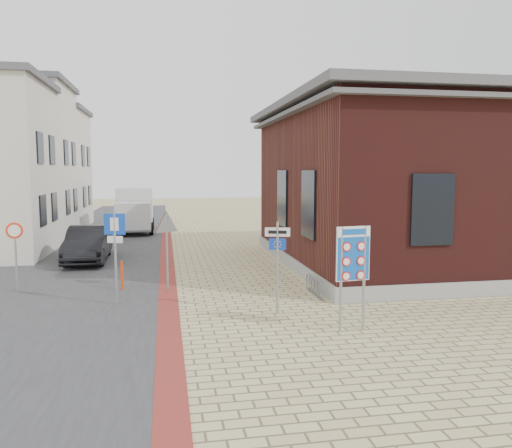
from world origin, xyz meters
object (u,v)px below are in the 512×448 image
object	(u,v)px
box_truck	(135,209)
bollard	(122,276)
sedan	(88,244)
parking_sign	(115,240)
essen_sign	(277,253)
border_sign	(353,256)

from	to	relation	value
box_truck	bollard	world-z (taller)	box_truck
sedan	parking_sign	bearing A→B (deg)	-76.52
sedan	essen_sign	distance (m)	11.43
essen_sign	parking_sign	distance (m)	4.82
border_sign	parking_sign	world-z (taller)	parking_sign
essen_sign	border_sign	bearing A→B (deg)	-33.66
essen_sign	box_truck	bearing A→B (deg)	120.63
essen_sign	sedan	bearing A→B (deg)	140.78
box_truck	parking_sign	world-z (taller)	box_truck
sedan	box_truck	world-z (taller)	box_truck
border_sign	essen_sign	distance (m)	2.35
parking_sign	border_sign	bearing A→B (deg)	-17.00
box_truck	essen_sign	bearing A→B (deg)	-76.41
essen_sign	bollard	bearing A→B (deg)	157.68
sedan	border_sign	world-z (taller)	border_sign
border_sign	box_truck	bearing A→B (deg)	99.83
border_sign	parking_sign	xyz separation A→B (m)	(-6.00, 3.50, 0.07)
sedan	box_truck	xyz separation A→B (m)	(1.43, 10.41, 0.70)
box_truck	border_sign	xyz separation A→B (m)	(6.48, -21.62, 0.41)
essen_sign	parking_sign	bearing A→B (deg)	175.84
sedan	bollard	xyz separation A→B (m)	(1.91, -5.79, -0.28)
sedan	parking_sign	xyz separation A→B (m)	(1.91, -7.72, 1.18)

